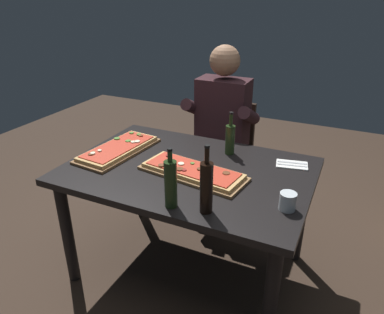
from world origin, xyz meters
TOP-DOWN VIEW (x-y plane):
  - ground_plane at (0.00, 0.00)m, footprint 6.40×6.40m
  - dining_table at (0.00, 0.00)m, footprint 1.40×0.96m
  - pizza_rectangular_front at (0.06, -0.06)m, footprint 0.64×0.32m
  - pizza_rectangular_left at (-0.50, 0.02)m, footprint 0.31×0.59m
  - wine_bottle_dark at (0.10, -0.40)m, footprint 0.06×0.06m
  - oil_bottle_amber at (0.15, 0.30)m, footprint 0.06×0.06m
  - vinegar_bottle_green at (0.27, -0.37)m, footprint 0.06×0.06m
  - tumbler_near_camera at (0.61, -0.19)m, footprint 0.08×0.08m
  - napkin_cutlery_set at (0.54, 0.29)m, footprint 0.20×0.14m
  - diner_chair at (-0.09, 0.86)m, footprint 0.44×0.44m
  - seated_diner at (-0.09, 0.74)m, footprint 0.53×0.41m

SIDE VIEW (x-z plane):
  - ground_plane at x=0.00m, z-range 0.00..0.00m
  - diner_chair at x=-0.09m, z-range 0.05..0.92m
  - dining_table at x=0.00m, z-range 0.27..1.01m
  - seated_diner at x=-0.09m, z-range 0.08..1.41m
  - napkin_cutlery_set at x=0.54m, z-range 0.74..0.75m
  - pizza_rectangular_front at x=0.06m, z-range 0.74..0.78m
  - pizza_rectangular_left at x=-0.50m, z-range 0.73..0.78m
  - tumbler_near_camera at x=0.61m, z-range 0.73..0.82m
  - oil_bottle_amber at x=0.15m, z-range 0.71..0.98m
  - wine_bottle_dark at x=0.10m, z-range 0.71..1.02m
  - vinegar_bottle_green at x=0.27m, z-range 0.70..1.04m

